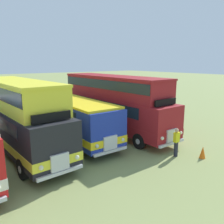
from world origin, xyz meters
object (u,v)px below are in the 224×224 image
object	(u,v)px
bus_sixth_in_row	(113,101)
marshal_person	(176,142)
cone_near_end	(203,152)
bus_fifth_in_row	(70,115)
bus_fourth_in_row	(19,114)

from	to	relation	value
bus_sixth_in_row	marshal_person	distance (m)	6.62
bus_sixth_in_row	cone_near_end	world-z (taller)	bus_sixth_in_row
bus_fifth_in_row	marshal_person	size ratio (longest dim) A/B	5.78
bus_fifth_in_row	bus_sixth_in_row	size ratio (longest dim) A/B	0.87
bus_fifth_in_row	cone_near_end	distance (m)	9.22
bus_fourth_in_row	bus_sixth_in_row	size ratio (longest dim) A/B	0.87
bus_sixth_in_row	bus_fifth_in_row	bearing A→B (deg)	174.29
bus_fourth_in_row	bus_fifth_in_row	xyz separation A→B (m)	(3.69, 0.64, -0.72)
bus_fifth_in_row	bus_sixth_in_row	distance (m)	3.77
bus_sixth_in_row	bus_fourth_in_row	bearing A→B (deg)	-177.87
bus_fourth_in_row	cone_near_end	xyz separation A→B (m)	(8.19, -7.28, -2.11)
bus_fourth_in_row	bus_sixth_in_row	bearing A→B (deg)	2.13
bus_fourth_in_row	marshal_person	bearing A→B (deg)	-40.66
bus_fourth_in_row	cone_near_end	size ratio (longest dim) A/B	14.02
bus_fifth_in_row	cone_near_end	size ratio (longest dim) A/B	13.93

